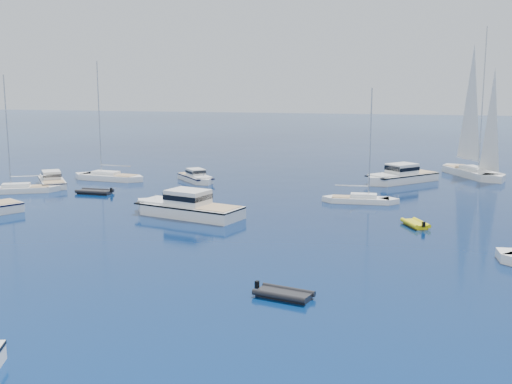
% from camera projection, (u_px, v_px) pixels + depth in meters
% --- Properties ---
extents(ground, '(400.00, 400.00, 0.00)m').
position_uv_depth(ground, '(330.00, 313.00, 34.92)').
color(ground, navy).
rests_on(ground, ground).
extents(motor_cruiser_centre, '(12.63, 7.10, 3.17)m').
position_uv_depth(motor_cruiser_centre, '(186.00, 216.00, 59.55)').
color(motor_cruiser_centre, silver).
rests_on(motor_cruiser_centre, ground).
extents(motor_cruiser_far_l, '(7.31, 8.67, 2.30)m').
position_uv_depth(motor_cruiser_far_l, '(52.00, 185.00, 76.42)').
color(motor_cruiser_far_l, silver).
rests_on(motor_cruiser_far_l, ground).
extents(motor_cruiser_distant, '(10.22, 10.45, 2.94)m').
position_uv_depth(motor_cruiser_distant, '(400.00, 182.00, 78.77)').
color(motor_cruiser_distant, white).
rests_on(motor_cruiser_distant, ground).
extents(motor_cruiser_horizon, '(6.80, 7.31, 2.01)m').
position_uv_depth(motor_cruiser_horizon, '(196.00, 181.00, 79.45)').
color(motor_cruiser_horizon, silver).
rests_on(motor_cruiser_horizon, ground).
extents(sailboat_mid_l, '(9.35, 6.09, 13.53)m').
position_uv_depth(sailboat_mid_l, '(20.00, 192.00, 71.90)').
color(sailboat_mid_l, white).
rests_on(sailboat_mid_l, ground).
extents(sailboat_centre, '(8.33, 2.45, 12.14)m').
position_uv_depth(sailboat_centre, '(360.00, 203.00, 65.89)').
color(sailboat_centre, white).
rests_on(sailboat_centre, ground).
extents(sailboat_sails_r, '(9.10, 13.57, 19.72)m').
position_uv_depth(sailboat_sails_r, '(472.00, 176.00, 83.65)').
color(sailboat_sails_r, white).
rests_on(sailboat_sails_r, ground).
extents(sailboat_far_l, '(10.67, 4.04, 15.29)m').
position_uv_depth(sailboat_far_l, '(109.00, 180.00, 80.61)').
color(sailboat_far_l, white).
rests_on(sailboat_far_l, ground).
extents(tender_yellow, '(2.91, 3.61, 0.95)m').
position_uv_depth(tender_yellow, '(415.00, 226.00, 55.37)').
color(tender_yellow, yellow).
rests_on(tender_yellow, ground).
extents(tender_grey_near, '(3.95, 2.84, 0.95)m').
position_uv_depth(tender_grey_near, '(284.00, 298.00, 37.35)').
color(tender_grey_near, black).
rests_on(tender_grey_near, ground).
extents(tender_grey_far, '(4.20, 2.38, 0.95)m').
position_uv_depth(tender_grey_far, '(95.00, 194.00, 71.04)').
color(tender_grey_far, black).
rests_on(tender_grey_far, ground).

